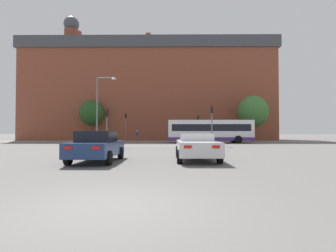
{
  "coord_description": "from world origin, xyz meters",
  "views": [
    {
      "loc": [
        1.14,
        -5.02,
        1.44
      ],
      "look_at": [
        0.81,
        29.14,
        2.25
      ],
      "focal_mm": 28.0,
      "sensor_mm": 36.0,
      "label": 1
    }
  ],
  "objects_px": {
    "car_roadster_right": "(196,146)",
    "traffic_light_near_left": "(107,121)",
    "car_saloon_left": "(97,146)",
    "bus_crossing_lead": "(210,131)",
    "traffic_light_far_right": "(198,124)",
    "street_lamp_junction": "(100,104)",
    "traffic_light_far_left": "(126,123)",
    "pedestrian_waiting": "(218,136)",
    "traffic_light_near_right": "(212,119)",
    "pedestrian_walking_west": "(170,135)",
    "pedestrian_walking_east": "(137,135)"
  },
  "relations": [
    {
      "from": "traffic_light_far_left",
      "to": "pedestrian_walking_west",
      "type": "distance_m",
      "value": 7.22
    },
    {
      "from": "traffic_light_near_right",
      "to": "pedestrian_waiting",
      "type": "distance_m",
      "value": 14.34
    },
    {
      "from": "pedestrian_waiting",
      "to": "traffic_light_near_right",
      "type": "bearing_deg",
      "value": -115.92
    },
    {
      "from": "traffic_light_far_left",
      "to": "traffic_light_far_right",
      "type": "height_order",
      "value": "traffic_light_far_left"
    },
    {
      "from": "bus_crossing_lead",
      "to": "car_saloon_left",
      "type": "bearing_deg",
      "value": 158.36
    },
    {
      "from": "car_saloon_left",
      "to": "street_lamp_junction",
      "type": "height_order",
      "value": "street_lamp_junction"
    },
    {
      "from": "traffic_light_near_left",
      "to": "traffic_light_near_right",
      "type": "xyz_separation_m",
      "value": [
        11.05,
        -0.04,
        0.23
      ]
    },
    {
      "from": "traffic_light_far_right",
      "to": "car_saloon_left",
      "type": "bearing_deg",
      "value": -105.5
    },
    {
      "from": "traffic_light_near_left",
      "to": "traffic_light_near_right",
      "type": "height_order",
      "value": "traffic_light_near_right"
    },
    {
      "from": "bus_crossing_lead",
      "to": "street_lamp_junction",
      "type": "xyz_separation_m",
      "value": [
        -12.5,
        -8.07,
        2.77
      ]
    },
    {
      "from": "car_roadster_right",
      "to": "traffic_light_near_left",
      "type": "bearing_deg",
      "value": 120.27
    },
    {
      "from": "traffic_light_near_right",
      "to": "street_lamp_junction",
      "type": "distance_m",
      "value": 11.69
    },
    {
      "from": "traffic_light_near_left",
      "to": "traffic_light_far_right",
      "type": "bearing_deg",
      "value": 51.36
    },
    {
      "from": "bus_crossing_lead",
      "to": "traffic_light_near_right",
      "type": "height_order",
      "value": "traffic_light_near_right"
    },
    {
      "from": "traffic_light_far_right",
      "to": "pedestrian_walking_east",
      "type": "relative_size",
      "value": 2.27
    },
    {
      "from": "traffic_light_far_right",
      "to": "pedestrian_walking_west",
      "type": "bearing_deg",
      "value": -174.97
    },
    {
      "from": "pedestrian_walking_east",
      "to": "traffic_light_near_left",
      "type": "bearing_deg",
      "value": -105.02
    },
    {
      "from": "pedestrian_walking_west",
      "to": "car_roadster_right",
      "type": "bearing_deg",
      "value": -172.25
    },
    {
      "from": "traffic_light_near_left",
      "to": "street_lamp_junction",
      "type": "distance_m",
      "value": 1.95
    },
    {
      "from": "car_roadster_right",
      "to": "pedestrian_walking_west",
      "type": "xyz_separation_m",
      "value": [
        -1.41,
        27.41,
        0.25
      ]
    },
    {
      "from": "pedestrian_walking_west",
      "to": "car_saloon_left",
      "type": "bearing_deg",
      "value": 177.79
    },
    {
      "from": "car_roadster_right",
      "to": "pedestrian_walking_east",
      "type": "bearing_deg",
      "value": 103.64
    },
    {
      "from": "traffic_light_far_left",
      "to": "pedestrian_waiting",
      "type": "distance_m",
      "value": 14.66
    },
    {
      "from": "traffic_light_near_right",
      "to": "pedestrian_walking_west",
      "type": "xyz_separation_m",
      "value": [
        -4.42,
        13.54,
        -1.9
      ]
    },
    {
      "from": "traffic_light_far_left",
      "to": "pedestrian_waiting",
      "type": "height_order",
      "value": "traffic_light_far_left"
    },
    {
      "from": "traffic_light_far_right",
      "to": "pedestrian_waiting",
      "type": "height_order",
      "value": "traffic_light_far_right"
    },
    {
      "from": "pedestrian_waiting",
      "to": "pedestrian_walking_east",
      "type": "relative_size",
      "value": 0.89
    },
    {
      "from": "traffic_light_far_left",
      "to": "traffic_light_near_left",
      "type": "bearing_deg",
      "value": -88.69
    },
    {
      "from": "car_roadster_right",
      "to": "car_saloon_left",
      "type": "bearing_deg",
      "value": -169.49
    },
    {
      "from": "car_roadster_right",
      "to": "pedestrian_walking_east",
      "type": "relative_size",
      "value": 2.77
    },
    {
      "from": "car_saloon_left",
      "to": "bus_crossing_lead",
      "type": "height_order",
      "value": "bus_crossing_lead"
    },
    {
      "from": "traffic_light_far_left",
      "to": "street_lamp_junction",
      "type": "height_order",
      "value": "street_lamp_junction"
    },
    {
      "from": "car_saloon_left",
      "to": "pedestrian_waiting",
      "type": "bearing_deg",
      "value": 69.3
    },
    {
      "from": "car_roadster_right",
      "to": "traffic_light_far_right",
      "type": "bearing_deg",
      "value": 83.95
    },
    {
      "from": "pedestrian_walking_west",
      "to": "traffic_light_far_right",
      "type": "bearing_deg",
      "value": -80.18
    },
    {
      "from": "traffic_light_far_left",
      "to": "pedestrian_walking_east",
      "type": "bearing_deg",
      "value": 13.69
    },
    {
      "from": "pedestrian_waiting",
      "to": "pedestrian_walking_west",
      "type": "distance_m",
      "value": 7.58
    },
    {
      "from": "pedestrian_waiting",
      "to": "pedestrian_walking_east",
      "type": "height_order",
      "value": "pedestrian_walking_east"
    },
    {
      "from": "car_roadster_right",
      "to": "bus_crossing_lead",
      "type": "bearing_deg",
      "value": 79.8
    },
    {
      "from": "traffic_light_far_right",
      "to": "street_lamp_junction",
      "type": "xyz_separation_m",
      "value": [
        -11.63,
        -14.52,
        1.68
      ]
    },
    {
      "from": "car_roadster_right",
      "to": "traffic_light_far_right",
      "type": "height_order",
      "value": "traffic_light_far_right"
    },
    {
      "from": "traffic_light_near_right",
      "to": "street_lamp_junction",
      "type": "relative_size",
      "value": 0.59
    },
    {
      "from": "traffic_light_far_right",
      "to": "traffic_light_far_left",
      "type": "bearing_deg",
      "value": -177.98
    },
    {
      "from": "pedestrian_walking_east",
      "to": "car_saloon_left",
      "type": "bearing_deg",
      "value": -95.76
    },
    {
      "from": "bus_crossing_lead",
      "to": "traffic_light_far_left",
      "type": "xyz_separation_m",
      "value": [
        -12.28,
        6.05,
        1.33
      ]
    },
    {
      "from": "street_lamp_junction",
      "to": "pedestrian_walking_east",
      "type": "relative_size",
      "value": 4.06
    },
    {
      "from": "car_roadster_right",
      "to": "traffic_light_far_left",
      "type": "height_order",
      "value": "traffic_light_far_left"
    },
    {
      "from": "car_saloon_left",
      "to": "traffic_light_near_right",
      "type": "xyz_separation_m",
      "value": [
        7.9,
        14.76,
        2.1
      ]
    },
    {
      "from": "car_saloon_left",
      "to": "bus_crossing_lead",
      "type": "distance_m",
      "value": 23.94
    },
    {
      "from": "traffic_light_near_right",
      "to": "traffic_light_far_right",
      "type": "relative_size",
      "value": 1.06
    }
  ]
}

